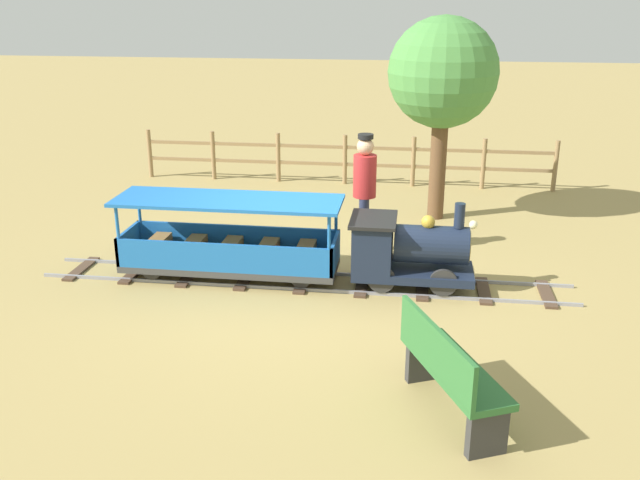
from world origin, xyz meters
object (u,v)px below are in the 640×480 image
(park_bench, at_px, (449,370))
(conductor_person, at_px, (365,185))
(passenger_car, at_px, (230,246))
(locomotive, at_px, (405,249))
(oak_tree_near, at_px, (443,75))

(park_bench, bearing_deg, conductor_person, -165.02)
(conductor_person, xyz_separation_m, park_bench, (3.68, 0.98, -0.54))
(passenger_car, bearing_deg, locomotive, 90.00)
(passenger_car, height_order, park_bench, passenger_car)
(park_bench, bearing_deg, oak_tree_near, -179.94)
(conductor_person, bearing_deg, oak_tree_near, 151.14)
(locomotive, distance_m, passenger_car, 2.10)
(passenger_car, relative_size, oak_tree_near, 0.89)
(locomotive, relative_size, passenger_car, 0.54)
(passenger_car, distance_m, oak_tree_near, 4.18)
(passenger_car, distance_m, park_bench, 3.63)
(locomotive, height_order, oak_tree_near, oak_tree_near)
(passenger_car, height_order, oak_tree_near, oak_tree_near)
(passenger_car, distance_m, conductor_person, 1.94)
(locomotive, relative_size, oak_tree_near, 0.48)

